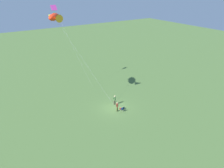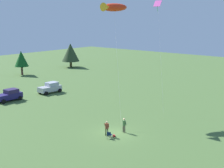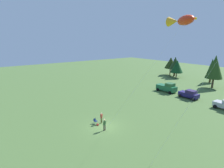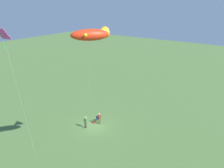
{
  "view_description": "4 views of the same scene",
  "coord_description": "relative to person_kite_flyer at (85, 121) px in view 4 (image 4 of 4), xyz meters",
  "views": [
    {
      "loc": [
        -26.89,
        18.1,
        19.35
      ],
      "look_at": [
        -2.19,
        1.98,
        5.87
      ],
      "focal_mm": 35.0,
      "sensor_mm": 36.0,
      "label": 1
    },
    {
      "loc": [
        -26.8,
        -21.96,
        13.36
      ],
      "look_at": [
        0.52,
        0.8,
        5.76
      ],
      "focal_mm": 50.0,
      "sensor_mm": 36.0,
      "label": 2
    },
    {
      "loc": [
        19.72,
        -13.31,
        12.42
      ],
      "look_at": [
        -1.77,
        2.77,
        5.76
      ],
      "focal_mm": 28.0,
      "sensor_mm": 36.0,
      "label": 3
    },
    {
      "loc": [
        26.3,
        22.44,
        18.14
      ],
      "look_at": [
        -3.03,
        1.14,
        5.97
      ],
      "focal_mm": 42.0,
      "sensor_mm": 36.0,
      "label": 4
    }
  ],
  "objects": [
    {
      "name": "ground_plane",
      "position": [
        -1.01,
        0.65,
        -1.02
      ],
      "size": [
        160.0,
        160.0,
        0.0
      ],
      "primitive_type": "plane",
      "color": "#486733"
    },
    {
      "name": "person_kite_flyer",
      "position": [
        0.0,
        0.0,
        0.0
      ],
      "size": [
        0.36,
        0.61,
        1.74
      ],
      "rotation": [
        0.0,
        0.0,
        0.05
      ],
      "color": "#443831",
      "rests_on": "ground"
    },
    {
      "name": "folding_chair",
      "position": [
        -2.62,
        0.07,
        -0.53
      ],
      "size": [
        0.6,
        0.6,
        0.82
      ],
      "rotation": [
        0.0,
        0.0,
        0.3
      ],
      "color": "#0D1E42",
      "rests_on": "ground"
    },
    {
      "name": "person_spectator",
      "position": [
        -2.12,
        0.88,
        0.0
      ],
      "size": [
        0.46,
        0.56,
        1.74
      ],
      "rotation": [
        0.0,
        0.0,
        0.5
      ],
      "color": "#474D26",
      "rests_on": "ground"
    },
    {
      "name": "backpack_on_grass",
      "position": [
        -1.85,
        0.02,
        -0.91
      ],
      "size": [
        0.35,
        0.39,
        0.22
      ],
      "primitive_type": "cube",
      "rotation": [
        0.0,
        0.0,
        4.18
      ],
      "color": "#A12623",
      "rests_on": "ground"
    },
    {
      "name": "kite_large_fish",
      "position": [
        6.25,
        7.02,
        13.71
      ],
      "size": [
        8.65,
        8.39,
        15.32
      ],
      "color": "red",
      "rests_on": "ground"
    },
    {
      "name": "kite_diamond_rainbow",
      "position": [
        13.72,
        4.31,
        13.93
      ],
      "size": [
        5.52,
        5.31,
        15.88
      ],
      "color": "#D33CA3",
      "rests_on": "ground"
    }
  ]
}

